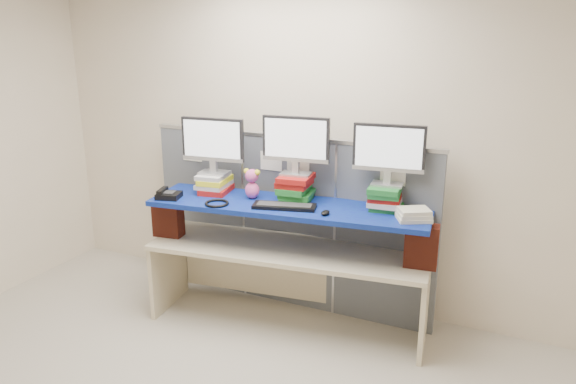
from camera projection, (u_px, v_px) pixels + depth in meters
The scene contains 18 objects.
room at pixel (154, 214), 3.14m from camera, with size 5.00×4.00×2.80m.
cubicle_partition at pixel (289, 222), 4.86m from camera, with size 2.60×0.06×1.53m.
desk at pixel (288, 263), 4.56m from camera, with size 2.32×0.94×0.68m.
brick_pier_left at pixel (168, 217), 4.73m from camera, with size 0.24×0.13×0.33m, color maroon.
brick_pier_right at pixel (421, 246), 4.13m from camera, with size 0.24×0.13×0.33m, color maroon.
blue_board at pixel (288, 207), 4.42m from camera, with size 2.22×0.56×0.04m, color #0C0A7E.
book_stack_left at pixel (215, 183), 4.71m from camera, with size 0.29×0.34×0.16m.
book_stack_center at pixel (295, 188), 4.48m from camera, with size 0.30×0.33×0.21m.
book_stack_right at pixel (385, 197), 4.28m from camera, with size 0.30×0.33×0.19m.
monitor_left at pixel (213, 142), 4.60m from camera, with size 0.54×0.18×0.47m.
monitor_center at pixel (296, 142), 4.38m from camera, with size 0.54×0.18×0.47m.
monitor_right at pixel (389, 151), 4.17m from camera, with size 0.54×0.18×0.47m.
keyboard at pixel (284, 206), 4.32m from camera, with size 0.51×0.28×0.03m.
mouse at pixel (325, 213), 4.17m from camera, with size 0.06×0.10×0.03m, color black.
desk_phone at pixel (168, 195), 4.56m from camera, with size 0.22×0.21×0.08m.
headset at pixel (217, 203), 4.40m from camera, with size 0.19×0.19×0.02m, color black.
plush_toy at pixel (252, 183), 4.52m from camera, with size 0.14×0.11×0.25m.
binder_stack at pixel (414, 215), 4.05m from camera, with size 0.30×0.28×0.08m.
Camera 1 is at (1.93, -2.37, 2.43)m, focal length 35.00 mm.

